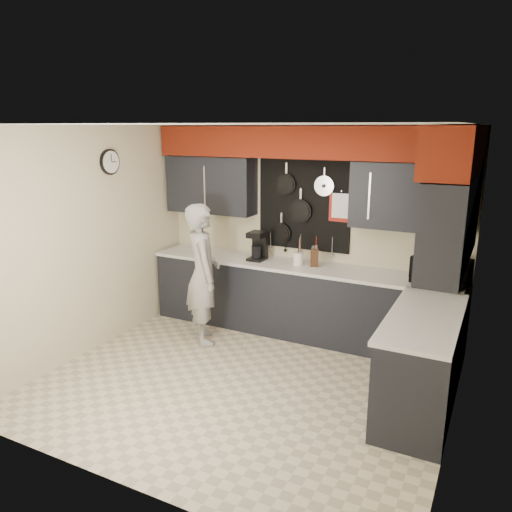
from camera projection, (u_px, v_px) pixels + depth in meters
The scene contains 10 objects.
ground at pixel (244, 383), 5.18m from camera, with size 4.00×4.00×0.00m, color beige.
back_wall_assembly at pixel (305, 175), 6.06m from camera, with size 4.00×0.36×2.60m.
right_wall_assembly at pixel (455, 206), 4.12m from camera, with size 0.36×3.50×2.60m.
left_wall_assembly at pixel (91, 239), 5.73m from camera, with size 0.05×3.50×2.60m.
base_cabinets at pixel (326, 314), 5.83m from camera, with size 3.95×2.20×0.92m.
microwave at pixel (440, 271), 5.36m from camera, with size 0.55×0.37×0.31m, color black.
knife_block at pixel (314, 258), 6.10m from camera, with size 0.10×0.10×0.21m, color #351B11.
utensil_crock at pixel (298, 259), 6.16m from camera, with size 0.12×0.12×0.16m, color white.
coffee_maker at pixel (258, 245), 6.39m from camera, with size 0.20×0.25×0.37m.
person at pixel (203, 274), 6.01m from camera, with size 0.63×0.41×1.72m, color #A3A3A0.
Camera 1 is at (2.22, -4.13, 2.58)m, focal length 35.00 mm.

